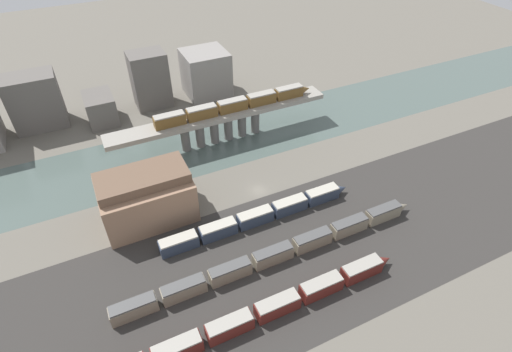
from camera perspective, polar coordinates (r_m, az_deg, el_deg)
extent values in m
plane|color=#666056|center=(110.23, 0.34, -2.06)|extent=(400.00, 400.00, 0.00)
cube|color=#33302D|center=(95.78, 6.70, -10.70)|extent=(280.00, 42.00, 0.01)
cube|color=#4C5B56|center=(129.94, -4.87, 5.13)|extent=(320.00, 28.50, 0.01)
cube|color=gray|center=(124.94, -5.10, 8.64)|extent=(70.60, 7.04, 1.46)
cylinder|color=slate|center=(124.75, -10.06, 5.36)|extent=(2.73, 2.73, 8.54)
cylinder|color=slate|center=(125.75, -8.00, 5.91)|extent=(2.73, 2.73, 8.54)
cylinder|color=slate|center=(126.93, -5.98, 6.45)|extent=(2.73, 2.73, 8.54)
cylinder|color=slate|center=(128.27, -3.98, 6.97)|extent=(2.73, 2.73, 8.54)
cylinder|color=slate|center=(129.77, -2.03, 7.47)|extent=(2.73, 2.73, 8.54)
cylinder|color=slate|center=(131.43, -0.12, 7.95)|extent=(2.73, 2.73, 8.54)
cube|color=brown|center=(120.13, -12.24, 7.76)|extent=(9.20, 3.16, 3.19)
cube|color=#9E998E|center=(119.22, -12.35, 8.49)|extent=(8.83, 2.90, 0.40)
cube|color=brown|center=(122.20, -7.74, 8.92)|extent=(9.20, 3.16, 3.19)
cube|color=#9E998E|center=(121.30, -7.81, 9.65)|extent=(8.83, 2.90, 0.40)
cube|color=brown|center=(125.03, -3.39, 9.99)|extent=(9.20, 3.16, 3.19)
cube|color=#9E998E|center=(124.15, -3.42, 10.70)|extent=(8.83, 2.90, 0.40)
cube|color=brown|center=(128.56, 0.77, 10.95)|extent=(9.20, 3.16, 3.19)
cube|color=#9E998E|center=(127.71, 0.78, 11.65)|extent=(8.83, 2.90, 0.40)
cube|color=brown|center=(132.75, 4.71, 11.80)|extent=(9.20, 3.16, 3.19)
cube|color=#9E998E|center=(131.93, 4.75, 12.49)|extent=(8.83, 2.90, 0.40)
cone|color=brown|center=(135.75, 7.05, 12.22)|extent=(3.22, 2.84, 2.84)
cube|color=#5B1E19|center=(81.67, -11.15, -23.14)|extent=(9.35, 3.20, 3.23)
cube|color=#9E998E|center=(80.07, -11.33, -22.54)|extent=(8.97, 2.94, 0.40)
cube|color=#5B1E19|center=(82.65, -3.79, -20.71)|extent=(9.35, 3.20, 3.23)
cube|color=#9E998E|center=(81.07, -3.84, -20.07)|extent=(8.97, 2.94, 0.40)
cube|color=#5B1E19|center=(84.91, 3.07, -18.09)|extent=(9.35, 3.20, 3.23)
cube|color=#9E998E|center=(83.38, 3.11, -17.42)|extent=(8.97, 2.94, 0.40)
cube|color=#5B1E19|center=(88.35, 9.28, -15.42)|extent=(9.35, 3.20, 3.23)
cube|color=#9E998E|center=(86.88, 9.41, -14.73)|extent=(8.97, 2.94, 0.40)
cube|color=#5B1E19|center=(92.85, 14.82, -12.83)|extent=(9.35, 3.20, 3.23)
cube|color=#9E998E|center=(91.45, 15.01, -12.14)|extent=(8.97, 2.94, 0.40)
cone|color=#5B1E19|center=(96.13, 17.83, -11.41)|extent=(3.27, 2.88, 2.88)
cube|color=gray|center=(87.89, -17.06, -17.73)|extent=(9.44, 2.90, 3.33)
cube|color=#4C4C4C|center=(86.37, -17.30, -17.05)|extent=(9.07, 2.67, 0.40)
cube|color=gray|center=(88.16, -10.26, -15.72)|extent=(9.44, 2.90, 3.33)
cube|color=#4C4C4C|center=(86.64, -10.40, -15.01)|extent=(9.07, 2.67, 0.40)
cube|color=gray|center=(89.65, -3.72, -13.55)|extent=(9.44, 2.90, 3.33)
cube|color=#4C4C4C|center=(88.17, -3.77, -12.82)|extent=(9.07, 2.67, 0.40)
cube|color=gray|center=(92.32, 2.40, -11.33)|extent=(9.44, 2.90, 3.33)
cube|color=#4C4C4C|center=(90.88, 2.44, -10.58)|extent=(9.07, 2.67, 0.40)
cube|color=gray|center=(96.06, 8.03, -9.14)|extent=(9.44, 2.90, 3.33)
cube|color=#4C4C4C|center=(94.68, 8.13, -8.39)|extent=(9.07, 2.67, 0.40)
cube|color=gray|center=(100.76, 13.12, -7.06)|extent=(9.44, 2.90, 3.33)
cube|color=#4C4C4C|center=(99.44, 13.28, -6.32)|extent=(9.07, 2.67, 0.40)
cube|color=gray|center=(106.29, 17.68, -5.13)|extent=(9.44, 2.90, 3.33)
cube|color=#4C4C4C|center=(105.04, 17.88, -4.40)|extent=(9.07, 2.67, 0.40)
cone|color=gray|center=(110.11, 20.19, -4.10)|extent=(3.31, 2.61, 2.61)
cube|color=#2D384C|center=(96.28, -10.96, -9.52)|extent=(9.12, 3.20, 3.19)
cube|color=#B7B2A3|center=(94.96, -11.09, -8.81)|extent=(8.76, 2.94, 0.40)
cube|color=#2D384C|center=(97.83, -5.41, -7.76)|extent=(9.12, 3.20, 3.19)
cube|color=#B7B2A3|center=(96.52, -5.47, -7.04)|extent=(8.76, 2.94, 0.40)
cube|color=#2D384C|center=(100.32, -0.13, -6.01)|extent=(9.12, 3.20, 3.19)
cube|color=#B7B2A3|center=(99.05, -0.13, -5.28)|extent=(8.76, 2.94, 0.40)
cube|color=#2D384C|center=(103.70, 4.82, -4.30)|extent=(9.12, 3.20, 3.19)
cube|color=#B7B2A3|center=(102.47, 4.87, -3.58)|extent=(8.76, 2.94, 0.40)
cube|color=#2D384C|center=(107.88, 9.40, -2.70)|extent=(9.12, 3.20, 3.19)
cube|color=#B7B2A3|center=(106.70, 9.50, -1.98)|extent=(8.76, 2.94, 0.40)
cone|color=#2D384C|center=(110.96, 12.05, -1.81)|extent=(3.19, 2.87, 2.87)
cube|color=#937056|center=(103.00, -15.31, -3.19)|extent=(21.98, 15.03, 11.27)
cube|color=brown|center=(98.61, -15.98, -0.25)|extent=(21.54, 10.52, 2.47)
cube|color=#605B56|center=(150.69, -28.99, 9.29)|extent=(16.09, 10.72, 18.13)
cube|color=#605B56|center=(146.64, -21.31, 8.99)|extent=(9.33, 13.13, 9.75)
cube|color=#605B56|center=(149.33, -14.90, 13.16)|extent=(12.46, 9.81, 19.68)
cube|color=gray|center=(154.35, -7.18, 14.38)|extent=(15.69, 14.97, 16.40)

